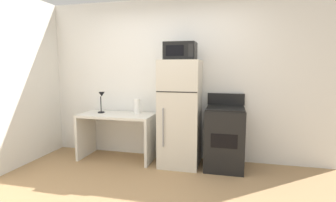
# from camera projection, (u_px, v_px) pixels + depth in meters

# --- Properties ---
(wall_back_white) EXTENTS (5.00, 0.10, 2.60)m
(wall_back_white) POSITION_uv_depth(u_px,v_px,m) (174.00, 80.00, 4.29)
(wall_back_white) COLOR white
(wall_back_white) RESTS_ON ground
(desk) EXTENTS (1.20, 0.60, 0.75)m
(desk) POSITION_uv_depth(u_px,v_px,m) (117.00, 127.00, 4.23)
(desk) COLOR silver
(desk) RESTS_ON ground
(desk_lamp) EXTENTS (0.14, 0.12, 0.35)m
(desk_lamp) POSITION_uv_depth(u_px,v_px,m) (101.00, 99.00, 4.26)
(desk_lamp) COLOR black
(desk_lamp) RESTS_ON desk
(paper_towel_roll) EXTENTS (0.11, 0.11, 0.24)m
(paper_towel_roll) POSITION_uv_depth(u_px,v_px,m) (137.00, 106.00, 4.23)
(paper_towel_roll) COLOR white
(paper_towel_roll) RESTS_ON desk
(refrigerator) EXTENTS (0.60, 0.63, 1.61)m
(refrigerator) POSITION_uv_depth(u_px,v_px,m) (180.00, 113.00, 3.94)
(refrigerator) COLOR beige
(refrigerator) RESTS_ON ground
(microwave) EXTENTS (0.46, 0.35, 0.26)m
(microwave) POSITION_uv_depth(u_px,v_px,m) (180.00, 51.00, 3.81)
(microwave) COLOR black
(microwave) RESTS_ON refrigerator
(oven_range) EXTENTS (0.57, 0.61, 1.10)m
(oven_range) POSITION_uv_depth(u_px,v_px,m) (225.00, 137.00, 3.84)
(oven_range) COLOR black
(oven_range) RESTS_ON ground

